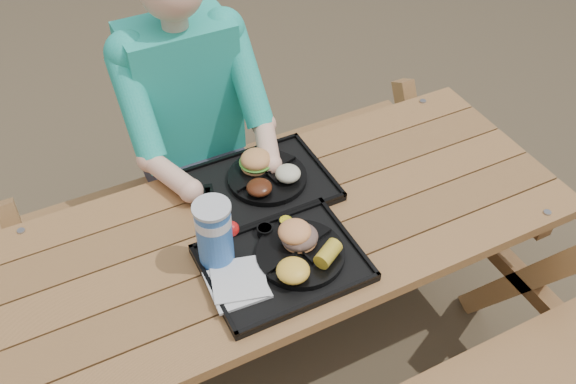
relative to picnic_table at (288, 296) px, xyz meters
name	(u,v)px	position (x,y,z in m)	size (l,w,h in m)	color
ground	(288,354)	(0.00, 0.00, -0.38)	(60.00, 60.00, 0.00)	#999999
picnic_table	(288,296)	(0.00, 0.00, 0.00)	(1.80, 1.49, 0.75)	#999999
tray_near	(283,264)	(-0.09, -0.15, 0.39)	(0.45, 0.35, 0.02)	black
tray_far	(260,187)	(-0.01, 0.18, 0.39)	(0.45, 0.35, 0.02)	black
plate_near	(300,254)	(-0.04, -0.16, 0.41)	(0.26, 0.26, 0.02)	black
plate_far	(267,177)	(0.02, 0.19, 0.41)	(0.26, 0.26, 0.02)	black
napkin_stack	(237,284)	(-0.25, -0.17, 0.40)	(0.16, 0.16, 0.02)	silver
soda_cup	(214,235)	(-0.26, -0.06, 0.50)	(0.10, 0.10, 0.21)	#1754B1
condiment_bbq	(265,231)	(-0.09, -0.03, 0.41)	(0.05, 0.05, 0.03)	#340505
condiment_mustard	(286,223)	(-0.02, -0.03, 0.41)	(0.05, 0.05, 0.03)	gold
sandwich	(300,229)	(-0.02, -0.12, 0.47)	(0.10, 0.10, 0.11)	#F49756
mac_cheese	(293,271)	(-0.10, -0.23, 0.44)	(0.10, 0.10, 0.05)	yellow
corn_cob	(328,254)	(0.02, -0.22, 0.44)	(0.08, 0.08, 0.05)	gold
cutlery_far	(211,200)	(-0.18, 0.18, 0.40)	(0.03, 0.15, 0.01)	black
burger	(256,156)	(0.00, 0.24, 0.46)	(0.10, 0.10, 0.09)	#E39250
baked_beans	(259,187)	(-0.04, 0.13, 0.43)	(0.08, 0.08, 0.04)	#4C200F
potato_salad	(288,174)	(0.07, 0.14, 0.44)	(0.08, 0.08, 0.05)	beige
diner	(191,141)	(-0.09, 0.64, 0.27)	(0.48, 0.84, 1.28)	#1CC7CA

